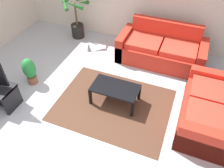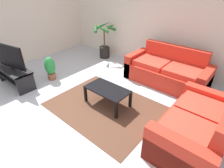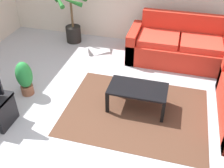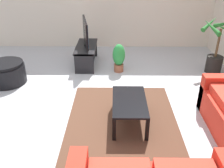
{
  "view_description": "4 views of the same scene",
  "coord_description": "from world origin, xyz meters",
  "px_view_note": "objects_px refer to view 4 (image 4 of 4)",
  "views": [
    {
      "loc": [
        1.61,
        -2.23,
        3.3
      ],
      "look_at": [
        0.49,
        0.59,
        0.47
      ],
      "focal_mm": 35.66,
      "sensor_mm": 36.0,
      "label": 1
    },
    {
      "loc": [
        2.58,
        -1.63,
        2.29
      ],
      "look_at": [
        0.59,
        0.71,
        0.47
      ],
      "focal_mm": 28.14,
      "sensor_mm": 36.0,
      "label": 2
    },
    {
      "loc": [
        0.99,
        -2.57,
        2.76
      ],
      "look_at": [
        0.16,
        0.51,
        0.46
      ],
      "focal_mm": 41.78,
      "sensor_mm": 36.0,
      "label": 3
    },
    {
      "loc": [
        3.72,
        0.39,
        2.34
      ],
      "look_at": [
        0.27,
        0.35,
        0.52
      ],
      "focal_mm": 40.09,
      "sensor_mm": 36.0,
      "label": 4
    }
  ],
  "objects_px": {
    "tv": "(86,32)",
    "coffee_table": "(129,104)",
    "ottoman": "(6,73)",
    "potted_palm": "(217,50)",
    "tv_stand": "(86,52)",
    "potted_plant_small": "(119,57)"
  },
  "relations": [
    {
      "from": "tv",
      "to": "coffee_table",
      "type": "distance_m",
      "value": 2.47
    },
    {
      "from": "coffee_table",
      "to": "ottoman",
      "type": "xyz_separation_m",
      "value": [
        -1.3,
        -2.38,
        -0.12
      ]
    },
    {
      "from": "potted_palm",
      "to": "tv_stand",
      "type": "bearing_deg",
      "value": -98.39
    },
    {
      "from": "tv_stand",
      "to": "tv",
      "type": "bearing_deg",
      "value": 100.37
    },
    {
      "from": "coffee_table",
      "to": "ottoman",
      "type": "height_order",
      "value": "ottoman"
    },
    {
      "from": "coffee_table",
      "to": "potted_palm",
      "type": "relative_size",
      "value": 0.77
    },
    {
      "from": "potted_palm",
      "to": "tv",
      "type": "bearing_deg",
      "value": -98.41
    },
    {
      "from": "coffee_table",
      "to": "potted_plant_small",
      "type": "relative_size",
      "value": 1.45
    },
    {
      "from": "tv",
      "to": "coffee_table",
      "type": "relative_size",
      "value": 1.08
    },
    {
      "from": "tv_stand",
      "to": "tv",
      "type": "xyz_separation_m",
      "value": [
        -0.0,
        0.0,
        0.47
      ]
    },
    {
      "from": "tv",
      "to": "potted_plant_small",
      "type": "xyz_separation_m",
      "value": [
        0.39,
        0.74,
        -0.44
      ]
    },
    {
      "from": "potted_palm",
      "to": "potted_plant_small",
      "type": "bearing_deg",
      "value": -90.63
    },
    {
      "from": "tv_stand",
      "to": "tv",
      "type": "relative_size",
      "value": 1.13
    },
    {
      "from": "tv_stand",
      "to": "coffee_table",
      "type": "height_order",
      "value": "tv_stand"
    },
    {
      "from": "coffee_table",
      "to": "ottoman",
      "type": "bearing_deg",
      "value": -118.73
    },
    {
      "from": "tv_stand",
      "to": "coffee_table",
      "type": "relative_size",
      "value": 1.22
    },
    {
      "from": "potted_palm",
      "to": "potted_plant_small",
      "type": "xyz_separation_m",
      "value": [
        -0.02,
        -2.07,
        -0.17
      ]
    },
    {
      "from": "coffee_table",
      "to": "potted_plant_small",
      "type": "height_order",
      "value": "potted_plant_small"
    },
    {
      "from": "potted_palm",
      "to": "ottoman",
      "type": "height_order",
      "value": "potted_palm"
    },
    {
      "from": "potted_plant_small",
      "to": "ottoman",
      "type": "height_order",
      "value": "potted_plant_small"
    },
    {
      "from": "coffee_table",
      "to": "potted_plant_small",
      "type": "distance_m",
      "value": 1.88
    },
    {
      "from": "potted_palm",
      "to": "ottoman",
      "type": "relative_size",
      "value": 1.58
    }
  ]
}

